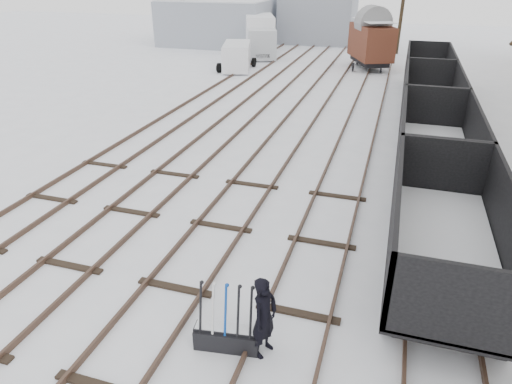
# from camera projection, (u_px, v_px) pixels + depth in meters

# --- Properties ---
(ground) EXTENTS (120.00, 120.00, 0.00)m
(ground) POSITION_uv_depth(u_px,v_px,m) (175.00, 289.00, 10.92)
(ground) COLOR white
(ground) RESTS_ON ground
(tracks) EXTENTS (13.90, 52.00, 0.16)m
(tracks) POSITION_uv_depth(u_px,v_px,m) (299.00, 120.00, 22.57)
(tracks) COLOR black
(tracks) RESTS_ON ground
(shed_left) EXTENTS (10.00, 8.00, 4.10)m
(shed_left) POSITION_uv_depth(u_px,v_px,m) (219.00, 22.00, 44.24)
(shed_left) COLOR #959CA8
(shed_left) RESTS_ON ground
(shed_right) EXTENTS (7.00, 6.00, 4.50)m
(shed_right) POSITION_uv_depth(u_px,v_px,m) (318.00, 18.00, 45.16)
(shed_right) COLOR #959CA8
(shed_right) RESTS_ON ground
(ground_frame) EXTENTS (1.35, 0.59, 1.49)m
(ground_frame) POSITION_uv_depth(u_px,v_px,m) (227.00, 336.00, 9.14)
(ground_frame) COLOR black
(ground_frame) RESTS_ON ground
(worker) EXTENTS (0.60, 0.74, 1.76)m
(worker) POSITION_uv_depth(u_px,v_px,m) (264.00, 317.00, 8.76)
(worker) COLOR black
(worker) RESTS_ON ground
(freight_wagon_a) EXTENTS (2.55, 6.38, 2.61)m
(freight_wagon_a) POSITION_uv_depth(u_px,v_px,m) (444.00, 247.00, 10.74)
(freight_wagon_a) COLOR black
(freight_wagon_a) RESTS_ON ground
(freight_wagon_b) EXTENTS (2.55, 6.38, 2.61)m
(freight_wagon_b) POSITION_uv_depth(u_px,v_px,m) (434.00, 152.00, 16.20)
(freight_wagon_b) COLOR black
(freight_wagon_b) RESTS_ON ground
(freight_wagon_c) EXTENTS (2.55, 6.38, 2.61)m
(freight_wagon_c) POSITION_uv_depth(u_px,v_px,m) (430.00, 105.00, 21.67)
(freight_wagon_c) COLOR black
(freight_wagon_c) RESTS_ON ground
(freight_wagon_d) EXTENTS (2.55, 6.38, 2.61)m
(freight_wagon_d) POSITION_uv_depth(u_px,v_px,m) (427.00, 77.00, 27.14)
(freight_wagon_d) COLOR black
(freight_wagon_d) RESTS_ON ground
(box_van_wagon) EXTENTS (3.94, 5.06, 3.43)m
(box_van_wagon) POSITION_uv_depth(u_px,v_px,m) (371.00, 41.00, 33.35)
(box_van_wagon) COLOR black
(box_van_wagon) RESTS_ON ground
(lorry) EXTENTS (3.82, 7.28, 3.16)m
(lorry) POSITION_uv_depth(u_px,v_px,m) (260.00, 35.00, 38.66)
(lorry) COLOR black
(lorry) RESTS_ON ground
(panel_van) EXTENTS (2.95, 4.64, 1.89)m
(panel_van) POSITION_uv_depth(u_px,v_px,m) (237.00, 56.00, 33.42)
(panel_van) COLOR white
(panel_van) RESTS_ON ground
(crane) EXTENTS (1.98, 5.34, 9.05)m
(crane) POSITION_uv_depth(u_px,v_px,m) (185.00, 19.00, 42.85)
(crane) COLOR #29292D
(crane) RESTS_ON ground
(tree_far_left) EXTENTS (0.30, 0.30, 5.72)m
(tree_far_left) POSITION_uv_depth(u_px,v_px,m) (338.00, 10.00, 46.17)
(tree_far_left) COLOR black
(tree_far_left) RESTS_ON ground
(tree_far_right) EXTENTS (0.30, 0.30, 8.36)m
(tree_far_right) POSITION_uv_depth(u_px,v_px,m) (403.00, 2.00, 38.10)
(tree_far_right) COLOR black
(tree_far_right) RESTS_ON ground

